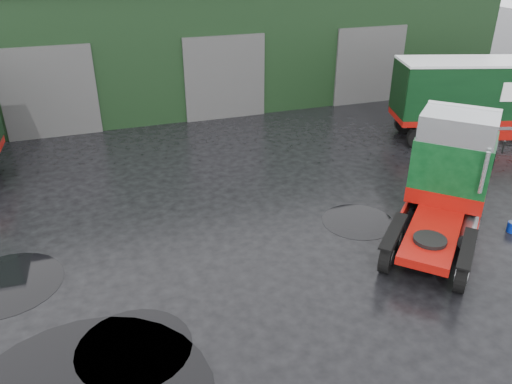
% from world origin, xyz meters
% --- Properties ---
extents(ground, '(100.00, 100.00, 0.00)m').
position_xyz_m(ground, '(0.00, 0.00, 0.00)').
color(ground, black).
extents(warehouse, '(32.40, 12.40, 6.30)m').
position_xyz_m(warehouse, '(2.00, 20.00, 3.16)').
color(warehouse, black).
rests_on(warehouse, ground).
extents(hero_tractor, '(5.87, 5.78, 3.59)m').
position_xyz_m(hero_tractor, '(4.50, 0.79, 1.80)').
color(hero_tractor, '#0A3A17').
rests_on(hero_tractor, ground).
extents(tree_back_b, '(4.40, 4.40, 7.50)m').
position_xyz_m(tree_back_b, '(10.00, 30.00, 3.75)').
color(tree_back_b, black).
rests_on(tree_back_b, ground).
extents(puddle_0, '(2.55, 2.55, 0.01)m').
position_xyz_m(puddle_0, '(-4.37, -0.59, 0.00)').
color(puddle_0, black).
rests_on(puddle_0, ground).
extents(puddle_1, '(2.28, 2.28, 0.01)m').
position_xyz_m(puddle_1, '(3.02, 2.62, 0.00)').
color(puddle_1, black).
rests_on(puddle_1, ground).
extents(puddle_4, '(2.90, 2.90, 0.01)m').
position_xyz_m(puddle_4, '(-7.23, 2.80, 0.00)').
color(puddle_4, black).
rests_on(puddle_4, ground).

